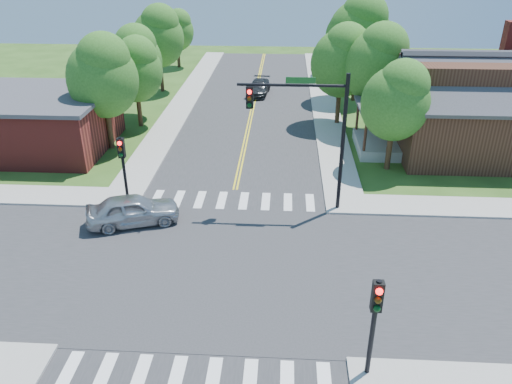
# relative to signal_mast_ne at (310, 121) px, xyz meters

# --- Properties ---
(ground) EXTENTS (100.00, 100.00, 0.00)m
(ground) POSITION_rel_signal_mast_ne_xyz_m (-3.91, -5.59, -4.85)
(ground) COLOR #284716
(ground) RESTS_ON ground
(road_ns) EXTENTS (10.00, 90.00, 0.04)m
(road_ns) POSITION_rel_signal_mast_ne_xyz_m (-3.91, -5.59, -4.83)
(road_ns) COLOR #2D2D30
(road_ns) RESTS_ON ground
(road_ew) EXTENTS (90.00, 10.00, 0.04)m
(road_ew) POSITION_rel_signal_mast_ne_xyz_m (-3.91, -5.59, -4.83)
(road_ew) COLOR #2D2D30
(road_ew) RESTS_ON ground
(intersection_patch) EXTENTS (10.20, 10.20, 0.06)m
(intersection_patch) POSITION_rel_signal_mast_ne_xyz_m (-3.91, -5.59, -4.85)
(intersection_patch) COLOR #2D2D30
(intersection_patch) RESTS_ON ground
(sidewalk_ne) EXTENTS (40.00, 40.00, 0.14)m
(sidewalk_ne) POSITION_rel_signal_mast_ne_xyz_m (11.90, 10.23, -4.78)
(sidewalk_ne) COLOR #9E9B93
(sidewalk_ne) RESTS_ON ground
(sidewalk_nw) EXTENTS (40.00, 40.00, 0.14)m
(sidewalk_nw) POSITION_rel_signal_mast_ne_xyz_m (-19.73, 10.23, -4.78)
(sidewalk_nw) COLOR #9E9B93
(sidewalk_nw) RESTS_ON ground
(crosswalk_north) EXTENTS (8.85, 2.00, 0.01)m
(crosswalk_north) POSITION_rel_signal_mast_ne_xyz_m (-3.91, 0.61, -4.80)
(crosswalk_north) COLOR white
(crosswalk_north) RESTS_ON ground
(crosswalk_south) EXTENTS (8.85, 2.00, 0.01)m
(crosswalk_south) POSITION_rel_signal_mast_ne_xyz_m (-3.91, -11.79, -4.80)
(crosswalk_south) COLOR white
(crosswalk_south) RESTS_ON ground
(centerline) EXTENTS (0.30, 90.00, 0.01)m
(centerline) POSITION_rel_signal_mast_ne_xyz_m (-3.91, -5.59, -4.80)
(centerline) COLOR yellow
(centerline) RESTS_ON ground
(signal_mast_ne) EXTENTS (5.30, 0.42, 7.20)m
(signal_mast_ne) POSITION_rel_signal_mast_ne_xyz_m (0.00, 0.00, 0.00)
(signal_mast_ne) COLOR black
(signal_mast_ne) RESTS_ON ground
(signal_pole_se) EXTENTS (0.34, 0.42, 3.80)m
(signal_pole_se) POSITION_rel_signal_mast_ne_xyz_m (1.69, -11.21, -2.19)
(signal_pole_se) COLOR black
(signal_pole_se) RESTS_ON ground
(signal_pole_nw) EXTENTS (0.34, 0.42, 3.80)m
(signal_pole_nw) POSITION_rel_signal_mast_ne_xyz_m (-9.51, -0.01, -2.19)
(signal_pole_nw) COLOR black
(signal_pole_nw) RESTS_ON ground
(house_ne) EXTENTS (13.05, 8.80, 7.11)m
(house_ne) POSITION_rel_signal_mast_ne_xyz_m (11.19, 8.65, -1.52)
(house_ne) COLOR #341B12
(house_ne) RESTS_ON ground
(building_nw) EXTENTS (10.40, 8.40, 3.73)m
(building_nw) POSITION_rel_signal_mast_ne_xyz_m (-18.11, 7.61, -2.97)
(building_nw) COLOR maroon
(building_nw) RESTS_ON ground
(tree_e_a) EXTENTS (4.01, 3.81, 6.82)m
(tree_e_a) POSITION_rel_signal_mast_ne_xyz_m (5.30, 5.42, -0.39)
(tree_e_a) COLOR #382314
(tree_e_a) RESTS_ON ground
(tree_e_b) EXTENTS (4.64, 4.41, 7.89)m
(tree_e_b) POSITION_rel_signal_mast_ne_xyz_m (5.18, 12.02, 0.32)
(tree_e_b) COLOR #382314
(tree_e_b) RESTS_ON ground
(tree_e_c) EXTENTS (5.32, 5.05, 9.04)m
(tree_e_c) POSITION_rel_signal_mast_ne_xyz_m (4.87, 20.10, 1.07)
(tree_e_c) COLOR #382314
(tree_e_c) RESTS_ON ground
(tree_e_d) EXTENTS (3.94, 3.74, 6.69)m
(tree_e_d) POSITION_rel_signal_mast_ne_xyz_m (4.78, 29.31, -0.47)
(tree_e_d) COLOR #382314
(tree_e_d) RESTS_ON ground
(tree_w_a) EXTENTS (4.55, 4.33, 7.74)m
(tree_w_a) POSITION_rel_signal_mast_ne_xyz_m (-12.84, 7.82, 0.22)
(tree_w_a) COLOR #382314
(tree_w_a) RESTS_ON ground
(tree_w_b) EXTENTS (4.27, 4.06, 7.26)m
(tree_w_b) POSITION_rel_signal_mast_ne_xyz_m (-12.70, 14.42, -0.09)
(tree_w_b) COLOR #382314
(tree_w_b) RESTS_ON ground
(tree_w_c) EXTENTS (4.61, 4.38, 7.83)m
(tree_w_c) POSITION_rel_signal_mast_ne_xyz_m (-12.60, 22.05, 0.28)
(tree_w_c) COLOR #382314
(tree_w_c) RESTS_ON ground
(tree_w_d) EXTENTS (3.66, 3.48, 6.23)m
(tree_w_d) POSITION_rel_signal_mast_ne_xyz_m (-12.97, 31.82, -0.78)
(tree_w_d) COLOR #382314
(tree_w_d) RESTS_ON ground
(tree_house) EXTENTS (4.47, 4.25, 7.60)m
(tree_house) POSITION_rel_signal_mast_ne_xyz_m (2.90, 13.62, 0.13)
(tree_house) COLOR #382314
(tree_house) RESTS_ON ground
(tree_bldg) EXTENTS (3.98, 3.78, 6.77)m
(tree_bldg) POSITION_rel_signal_mast_ne_xyz_m (-12.07, 12.38, -0.42)
(tree_bldg) COLOR #382314
(tree_bldg) RESTS_ON ground
(car_silver) EXTENTS (4.49, 5.58, 1.53)m
(car_silver) POSITION_rel_signal_mast_ne_xyz_m (-8.59, -2.09, -4.08)
(car_silver) COLOR #AEB1B5
(car_silver) RESTS_ON ground
(car_dgrey) EXTENTS (2.67, 4.71, 1.26)m
(car_dgrey) POSITION_rel_signal_mast_ne_xyz_m (-3.63, 21.41, -4.22)
(car_dgrey) COLOR #27292B
(car_dgrey) RESTS_ON ground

